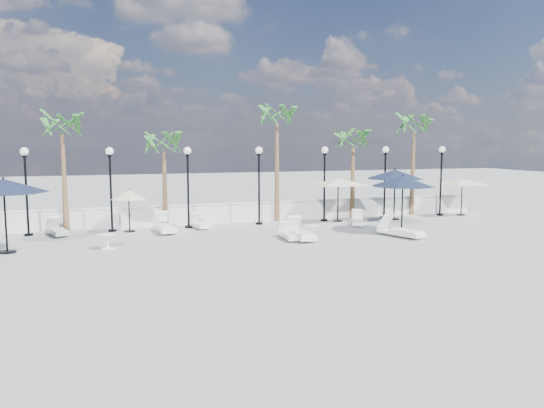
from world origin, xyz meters
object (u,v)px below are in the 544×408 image
object	(u,v)px
lounger_3	(289,235)
lounger_6	(358,221)
parasol_navy_mid	(395,174)
parasol_cream_sq_a	(338,178)
parasol_navy_right	(403,182)
parasol_cream_sq_b	(462,179)
lounger_2	(57,230)
lounger_4	(300,233)
lounger_1	(199,224)
lounger_0	(164,227)
lounger_5	(401,231)
parasol_navy_left	(3,186)
parasol_cream_small	(129,195)

from	to	relation	value
lounger_3	lounger_6	distance (m)	5.17
parasol_navy_mid	parasol_cream_sq_a	distance (m)	3.13
lounger_3	lounger_6	size ratio (longest dim) A/B	0.94
parasol_navy_right	parasol_cream_sq_b	distance (m)	7.04
parasol_navy_right	parasol_cream_sq_b	bearing A→B (deg)	31.19
parasol_navy_right	parasol_navy_mid	bearing A→B (deg)	64.59
lounger_2	lounger_4	xyz separation A→B (m)	(9.76, -4.20, 0.05)
parasol_navy_mid	parasol_cream_sq_a	bearing A→B (deg)	174.84
lounger_1	parasol_navy_mid	size ratio (longest dim) A/B	0.57
parasol_cream_sq_a	parasol_cream_sq_b	world-z (taller)	parasol_cream_sq_a
lounger_1	parasol_cream_sq_a	world-z (taller)	parasol_cream_sq_a
parasol_cream_sq_a	lounger_0	bearing A→B (deg)	-175.55
lounger_2	parasol_cream_sq_a	bearing A→B (deg)	-18.49
parasol_cream_sq_b	lounger_3	bearing A→B (deg)	-160.74
parasol_navy_mid	lounger_5	bearing A→B (deg)	-117.73
parasol_navy_left	parasol_cream_small	world-z (taller)	parasol_navy_left
lounger_3	parasol_navy_left	size ratio (longest dim) A/B	0.53
lounger_0	lounger_5	size ratio (longest dim) A/B	0.97
lounger_6	parasol_navy_right	distance (m)	3.18
parasol_navy_left	parasol_cream_small	size ratio (longest dim) A/B	1.63
lounger_5	parasol_cream_small	world-z (taller)	parasol_cream_small
lounger_5	parasol_cream_sq_a	world-z (taller)	parasol_cream_sq_a
lounger_3	parasol_navy_right	xyz separation A→B (m)	(5.64, 0.43, 2.06)
lounger_5	parasol_cream_sq_a	size ratio (longest dim) A/B	0.46
lounger_3	parasol_navy_left	distance (m)	11.06
lounger_4	parasol_navy_right	size ratio (longest dim) A/B	0.75
lounger_4	parasol_cream_sq_a	bearing A→B (deg)	48.16
parasol_navy_right	parasol_cream_small	size ratio (longest dim) A/B	1.48
lounger_4	parasol_cream_small	distance (m)	8.02
lounger_1	lounger_5	distance (m)	9.31
lounger_1	lounger_6	world-z (taller)	lounger_6
lounger_4	lounger_6	distance (m)	4.85
lounger_6	parasol_cream_sq_b	world-z (taller)	parasol_cream_sq_b
lounger_6	lounger_0	bearing A→B (deg)	-160.71
lounger_1	parasol_navy_right	xyz separation A→B (m)	(8.73, -3.66, 2.07)
parasol_navy_right	parasol_navy_left	bearing A→B (deg)	179.11
parasol_navy_left	parasol_navy_mid	world-z (taller)	parasol_navy_left
lounger_0	lounger_3	bearing A→B (deg)	-41.22
parasol_navy_right	parasol_cream_sq_a	world-z (taller)	parasol_navy_right
lounger_6	parasol_cream_sq_b	bearing A→B (deg)	36.25
lounger_2	lounger_1	bearing A→B (deg)	-18.42
lounger_2	lounger_5	distance (m)	14.95
parasol_navy_mid	parasol_cream_small	distance (m)	13.52
lounger_0	parasol_cream_small	bearing A→B (deg)	149.16
lounger_5	parasol_navy_left	size ratio (longest dim) A/B	0.71
lounger_0	parasol_navy_mid	size ratio (longest dim) A/B	0.72
lounger_5	parasol_navy_mid	xyz separation A→B (m)	(2.46, 4.69, 2.11)
parasol_cream_sq_b	parasol_navy_left	bearing A→B (deg)	-171.42
lounger_1	parasol_cream_sq_b	world-z (taller)	parasol_cream_sq_b
lounger_2	parasol_navy_right	world-z (taller)	parasol_navy_right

